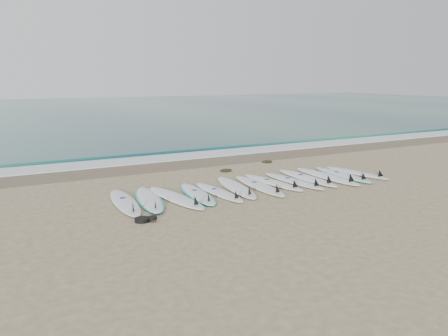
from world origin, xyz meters
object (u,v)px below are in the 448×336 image
surfboard_0 (125,202)px  surfboard_6 (260,186)px  leash_coil (144,219)px  surfboard_12 (358,173)px

surfboard_0 → surfboard_6: bearing=2.0°
surfboard_6 → leash_coil: bearing=-157.3°
leash_coil → surfboard_12: bearing=10.1°
surfboard_6 → surfboard_0: bearing=-178.5°
surfboard_6 → surfboard_12: (3.70, 0.01, -0.01)m
surfboard_6 → surfboard_12: surfboard_6 is taller
surfboard_0 → leash_coil: bearing=-85.4°
surfboard_6 → surfboard_12: bearing=3.6°
surfboard_6 → leash_coil: size_ratio=5.91×
surfboard_6 → leash_coil: (-3.78, -1.32, -0.01)m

